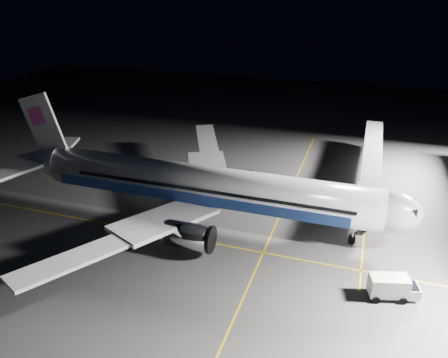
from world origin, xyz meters
The scene contains 11 objects.
ground centered at (0.00, 0.00, 0.00)m, with size 200.00×200.00×0.00m, color #4C4C4F.
guide_line_main centered at (10.00, 0.00, 0.01)m, with size 0.25×80.00×0.01m, color gold.
guide_line_cross centered at (0.00, -6.00, 0.01)m, with size 70.00×0.25×0.01m, color gold.
guide_line_side centered at (22.00, 10.00, 0.01)m, with size 0.25×40.00×0.01m, color gold.
airliner centered at (-1.08, 0.00, 5.16)m, with size 61.48×54.22×16.64m.
jet_bridge centered at (22.00, 18.06, 4.58)m, with size 3.60×34.40×6.30m.
service_truck centered at (25.31, -9.90, 1.44)m, with size 5.62×3.44×2.69m.
baggage_tug centered at (-9.32, 13.09, 0.81)m, with size 2.90×2.59×1.76m.
safety_cone_a centered at (0.54, 4.00, 0.26)m, with size 0.34×0.34×0.51m, color #FF570A.
safety_cone_b centered at (4.01, 8.62, 0.30)m, with size 0.40×0.40×0.60m, color #FF570A.
safety_cone_c centered at (-8.00, 14.00, 0.32)m, with size 0.42×0.42×0.64m, color #FF570A.
Camera 1 is at (20.04, -51.66, 31.60)m, focal length 35.00 mm.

